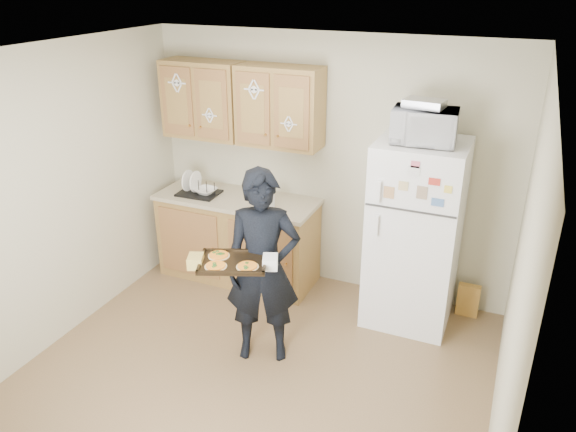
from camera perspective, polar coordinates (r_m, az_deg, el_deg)
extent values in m
plane|color=brown|center=(4.64, -4.09, -16.54)|extent=(3.60, 3.60, 0.00)
plane|color=silver|center=(3.57, -5.30, 15.65)|extent=(3.60, 3.60, 0.00)
cube|color=#C0BA9B|center=(5.48, 4.12, 5.13)|extent=(3.60, 0.04, 2.50)
cube|color=#C0BA9B|center=(2.76, -23.01, -17.87)|extent=(3.60, 0.04, 2.50)
cube|color=#C0BA9B|center=(4.99, -23.28, 1.25)|extent=(0.04, 3.60, 2.50)
cube|color=#C0BA9B|center=(3.58, 22.14, -7.49)|extent=(0.04, 3.60, 2.50)
cube|color=white|center=(5.08, 12.73, -1.86)|extent=(0.75, 0.70, 1.70)
cube|color=olive|center=(5.84, -5.06, -2.38)|extent=(1.60, 0.60, 0.86)
cube|color=#BFB793|center=(5.66, -5.22, 1.71)|extent=(1.64, 0.64, 0.04)
cube|color=olive|center=(5.69, -8.56, 11.64)|extent=(0.80, 0.33, 0.75)
cube|color=olive|center=(5.31, -0.83, 11.03)|extent=(0.80, 0.33, 0.75)
cube|color=#DFC54E|center=(5.57, 17.82, -8.14)|extent=(0.20, 0.07, 0.32)
imported|color=black|center=(4.48, -2.57, -5.31)|extent=(0.70, 0.59, 1.64)
cube|color=black|center=(4.24, -5.62, -4.75)|extent=(0.60, 0.53, 0.04)
cylinder|color=orange|center=(4.17, -7.35, -5.05)|extent=(0.17, 0.17, 0.02)
cylinder|color=orange|center=(4.14, -4.15, -5.11)|extent=(0.17, 0.17, 0.02)
cylinder|color=orange|center=(4.31, -7.05, -3.98)|extent=(0.17, 0.17, 0.02)
imported|color=white|center=(4.70, 13.68, 8.87)|extent=(0.54, 0.39, 0.28)
cube|color=silver|center=(4.69, 13.68, 11.05)|extent=(0.34, 0.25, 0.07)
cube|color=black|center=(5.75, -9.07, 2.96)|extent=(0.41, 0.32, 0.16)
imported|color=white|center=(5.73, -8.36, 2.54)|extent=(0.24, 0.24, 0.05)
imported|color=white|center=(5.34, -2.02, 1.79)|extent=(0.10, 0.10, 0.20)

